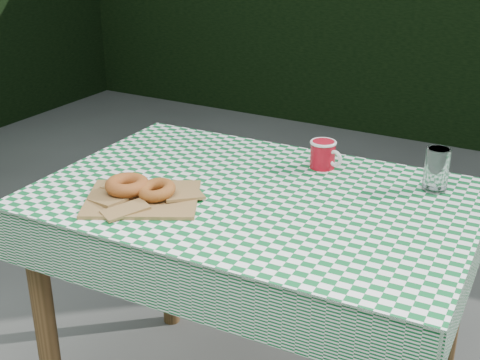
# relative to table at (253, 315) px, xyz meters

# --- Properties ---
(table) EXTENTS (1.13, 0.77, 0.75)m
(table) POSITION_rel_table_xyz_m (0.00, 0.00, 0.00)
(table) COLOR #54381D
(table) RESTS_ON ground
(tablecloth) EXTENTS (1.15, 0.80, 0.01)m
(tablecloth) POSITION_rel_table_xyz_m (0.00, 0.00, 0.38)
(tablecloth) COLOR #0E5C2A
(tablecloth) RESTS_ON table
(paper_bag) EXTENTS (0.35, 0.33, 0.02)m
(paper_bag) POSITION_rel_table_xyz_m (-0.23, -0.18, 0.39)
(paper_bag) COLOR olive
(paper_bag) RESTS_ON tablecloth
(bagel_front) EXTENTS (0.15, 0.15, 0.04)m
(bagel_front) POSITION_rel_table_xyz_m (-0.28, -0.18, 0.41)
(bagel_front) COLOR #A34D21
(bagel_front) RESTS_ON paper_bag
(bagel_back) EXTENTS (0.13, 0.13, 0.03)m
(bagel_back) POSITION_rel_table_xyz_m (-0.20, -0.16, 0.41)
(bagel_back) COLOR #9C6020
(bagel_back) RESTS_ON paper_bag
(coffee_mug) EXTENTS (0.18, 0.18, 0.08)m
(coffee_mug) POSITION_rel_table_xyz_m (0.09, 0.25, 0.42)
(coffee_mug) COLOR #AD0B1A
(coffee_mug) RESTS_ON tablecloth
(drinking_glass) EXTENTS (0.08, 0.08, 0.12)m
(drinking_glass) POSITION_rel_table_xyz_m (0.41, 0.25, 0.44)
(drinking_glass) COLOR white
(drinking_glass) RESTS_ON tablecloth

